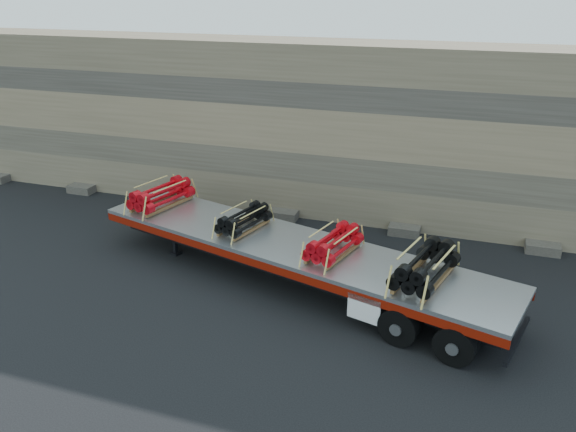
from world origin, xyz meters
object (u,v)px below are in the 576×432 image
(bundle_front, at_px, (161,195))
(bundle_midfront, at_px, (244,220))
(bundle_rear, at_px, (425,267))
(bundle_midrear, at_px, (333,244))
(trailer, at_px, (291,263))

(bundle_front, xyz_separation_m, bundle_midfront, (3.72, -1.02, -0.07))
(bundle_rear, bearing_deg, bundle_midrear, -180.00)
(bundle_rear, bearing_deg, bundle_midfront, -180.00)
(trailer, distance_m, bundle_rear, 4.60)
(bundle_front, bearing_deg, bundle_midrear, 0.00)
(bundle_midfront, relative_size, bundle_midrear, 0.95)
(bundle_midrear, bearing_deg, trailer, 180.00)
(bundle_rear, bearing_deg, bundle_front, 180.00)
(bundle_front, relative_size, bundle_midfront, 1.20)
(trailer, xyz_separation_m, bundle_rear, (4.29, -1.17, 1.15))
(trailer, relative_size, bundle_front, 6.07)
(bundle_front, relative_size, bundle_rear, 0.97)
(trailer, relative_size, bundle_midfront, 7.30)
(bundle_rear, bearing_deg, trailer, 180.00)
(bundle_midrear, relative_size, bundle_rear, 0.85)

